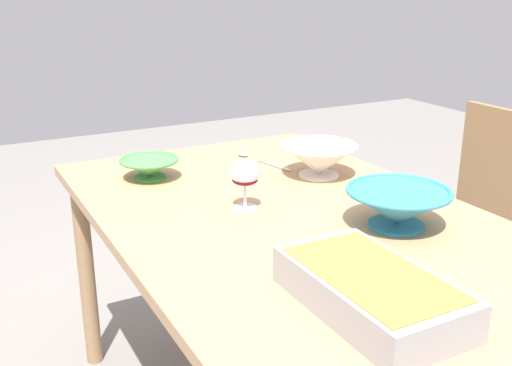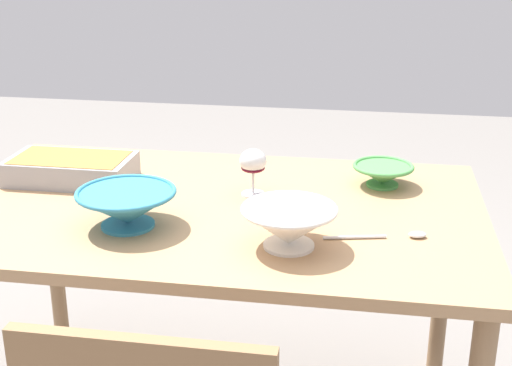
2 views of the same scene
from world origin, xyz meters
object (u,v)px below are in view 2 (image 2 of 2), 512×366
at_px(casserole_dish, 71,168).
at_px(wine_glass, 253,164).
at_px(small_bowl, 289,225).
at_px(serving_bowl, 383,174).
at_px(mixing_bowl, 127,206).
at_px(serving_spoon, 395,235).
at_px(dining_table, 213,229).

bearing_deg(casserole_dish, wine_glass, 176.98).
height_order(casserole_dish, small_bowl, small_bowl).
bearing_deg(small_bowl, serving_bowl, -115.54).
height_order(wine_glass, casserole_dish, wine_glass).
xyz_separation_m(small_bowl, serving_bowl, (-0.22, -0.46, -0.02)).
bearing_deg(casserole_dish, serving_bowl, -173.35).
xyz_separation_m(casserole_dish, small_bowl, (-0.70, 0.36, 0.02)).
relative_size(small_bowl, serving_bowl, 1.29).
relative_size(mixing_bowl, serving_spoon, 1.00).
xyz_separation_m(wine_glass, small_bowl, (-0.14, 0.33, -0.04)).
relative_size(casserole_dish, serving_spoon, 1.44).
xyz_separation_m(dining_table, serving_bowl, (-0.46, -0.23, 0.11)).
relative_size(dining_table, wine_glass, 10.87).
distance_m(casserole_dish, serving_spoon, 0.99).
height_order(casserole_dish, serving_spoon, casserole_dish).
xyz_separation_m(wine_glass, mixing_bowl, (0.28, 0.27, -0.04)).
bearing_deg(small_bowl, wine_glass, -66.52).
bearing_deg(dining_table, serving_bowl, -153.73).
bearing_deg(wine_glass, serving_spoon, 149.29).
bearing_deg(mixing_bowl, casserole_dish, -47.18).
bearing_deg(serving_bowl, dining_table, 26.27).
height_order(dining_table, small_bowl, small_bowl).
distance_m(dining_table, serving_bowl, 0.53).
xyz_separation_m(dining_table, small_bowl, (-0.24, 0.24, 0.13)).
relative_size(mixing_bowl, serving_bowl, 1.42).
distance_m(mixing_bowl, serving_bowl, 0.76).
xyz_separation_m(mixing_bowl, small_bowl, (-0.42, 0.05, 0.00)).
bearing_deg(wine_glass, dining_table, 42.68).
bearing_deg(serving_spoon, dining_table, -16.13).
relative_size(dining_table, serving_spoon, 5.84).
bearing_deg(serving_bowl, mixing_bowl, 32.51).
bearing_deg(mixing_bowl, wine_glass, -135.64).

